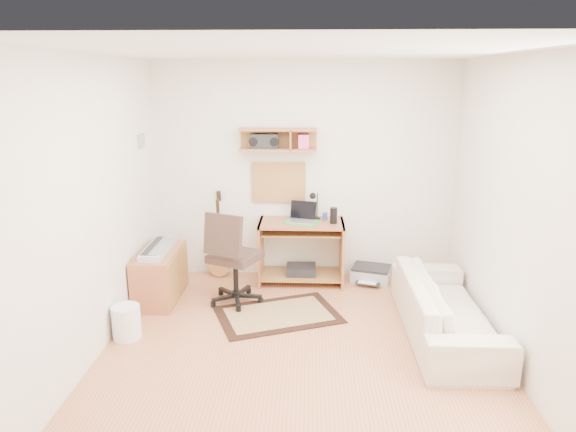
{
  "coord_description": "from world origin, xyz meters",
  "views": [
    {
      "loc": [
        0.06,
        -4.27,
        2.42
      ],
      "look_at": [
        -0.15,
        1.05,
        1.0
      ],
      "focal_mm": 33.0,
      "sensor_mm": 36.0,
      "label": 1
    }
  ],
  "objects_px": {
    "printer": "(371,274)",
    "task_chair": "(235,257)",
    "desk": "(301,252)",
    "cabinet": "(160,275)",
    "sofa": "(446,299)"
  },
  "relations": [
    {
      "from": "task_chair",
      "to": "printer",
      "type": "xyz_separation_m",
      "value": [
        1.55,
        0.7,
        -0.45
      ]
    },
    {
      "from": "cabinet",
      "to": "printer",
      "type": "relative_size",
      "value": 1.98
    },
    {
      "from": "cabinet",
      "to": "sofa",
      "type": "height_order",
      "value": "sofa"
    },
    {
      "from": "task_chair",
      "to": "sofa",
      "type": "xyz_separation_m",
      "value": [
        2.1,
        -0.67,
        -0.16
      ]
    },
    {
      "from": "task_chair",
      "to": "cabinet",
      "type": "height_order",
      "value": "task_chair"
    },
    {
      "from": "cabinet",
      "to": "printer",
      "type": "bearing_deg",
      "value": 14.37
    },
    {
      "from": "desk",
      "to": "printer",
      "type": "xyz_separation_m",
      "value": [
        0.85,
        0.06,
        -0.29
      ]
    },
    {
      "from": "cabinet",
      "to": "printer",
      "type": "xyz_separation_m",
      "value": [
        2.41,
        0.62,
        -0.19
      ]
    },
    {
      "from": "desk",
      "to": "cabinet",
      "type": "distance_m",
      "value": 1.66
    },
    {
      "from": "desk",
      "to": "sofa",
      "type": "bearing_deg",
      "value": -42.95
    },
    {
      "from": "desk",
      "to": "cabinet",
      "type": "xyz_separation_m",
      "value": [
        -1.56,
        -0.56,
        -0.1
      ]
    },
    {
      "from": "printer",
      "to": "cabinet",
      "type": "bearing_deg",
      "value": -149.2
    },
    {
      "from": "desk",
      "to": "sofa",
      "type": "relative_size",
      "value": 0.53
    },
    {
      "from": "printer",
      "to": "task_chair",
      "type": "bearing_deg",
      "value": -139.47
    },
    {
      "from": "printer",
      "to": "desk",
      "type": "bearing_deg",
      "value": -159.47
    }
  ]
}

